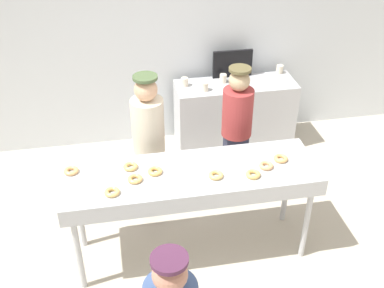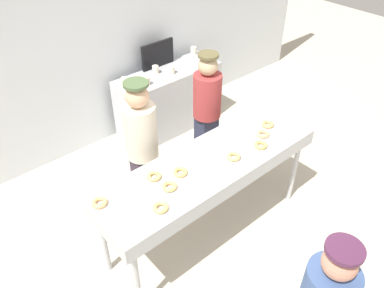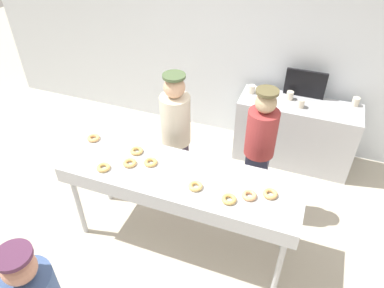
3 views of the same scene
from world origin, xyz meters
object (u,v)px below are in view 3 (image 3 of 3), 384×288
(glazed_donut_0, at_px, (137,151))
(glazed_donut_5, at_px, (103,167))
(worker_baker, at_px, (176,133))
(prep_counter, at_px, (294,133))
(glazed_donut_2, at_px, (93,138))
(paper_cup_1, at_px, (301,103))
(fryer_conveyor, at_px, (180,181))
(glazed_donut_6, at_px, (195,186))
(worker_assistant, at_px, (259,150))
(glazed_donut_3, at_px, (270,194))
(paper_cup_3, at_px, (290,95))
(glazed_donut_4, at_px, (151,162))
(glazed_donut_1, at_px, (130,163))
(menu_display, at_px, (305,84))
(paper_cup_0, at_px, (356,102))
(paper_cup_2, at_px, (266,98))
(glazed_donut_7, at_px, (229,199))
(paper_cup_4, at_px, (252,89))
(glazed_donut_8, at_px, (249,195))

(glazed_donut_0, xyz_separation_m, glazed_donut_5, (-0.18, -0.34, 0.00))
(worker_baker, bearing_deg, prep_counter, -136.75)
(glazed_donut_2, relative_size, paper_cup_1, 1.22)
(fryer_conveyor, xyz_separation_m, glazed_donut_6, (0.20, -0.12, 0.11))
(worker_assistant, bearing_deg, prep_counter, -114.71)
(glazed_donut_3, relative_size, paper_cup_3, 1.22)
(prep_counter, bearing_deg, paper_cup_1, -86.73)
(glazed_donut_4, distance_m, paper_cup_3, 2.17)
(fryer_conveyor, height_order, worker_baker, worker_baker)
(glazed_donut_1, xyz_separation_m, glazed_donut_5, (-0.21, -0.15, 0.00))
(glazed_donut_4, distance_m, menu_display, 2.38)
(paper_cup_3, xyz_separation_m, menu_display, (0.15, 0.15, 0.13))
(glazed_donut_1, relative_size, menu_display, 0.26)
(glazed_donut_4, relative_size, menu_display, 0.26)
(glazed_donut_2, height_order, menu_display, menu_display)
(glazed_donut_5, bearing_deg, glazed_donut_2, 133.17)
(glazed_donut_6, height_order, paper_cup_0, glazed_donut_6)
(glazed_donut_2, xyz_separation_m, paper_cup_2, (1.57, 1.54, -0.04))
(glazed_donut_3, height_order, paper_cup_1, glazed_donut_3)
(glazed_donut_5, height_order, glazed_donut_6, same)
(glazed_donut_7, distance_m, paper_cup_1, 1.97)
(fryer_conveyor, xyz_separation_m, paper_cup_4, (0.26, 1.90, 0.07))
(worker_assistant, bearing_deg, paper_cup_2, -92.10)
(paper_cup_0, bearing_deg, menu_display, 179.07)
(worker_assistant, relative_size, menu_display, 3.20)
(fryer_conveyor, height_order, glazed_donut_5, glazed_donut_5)
(worker_baker, height_order, paper_cup_1, worker_baker)
(glazed_donut_3, bearing_deg, glazed_donut_7, -149.64)
(glazed_donut_5, height_order, paper_cup_2, glazed_donut_5)
(glazed_donut_5, distance_m, glazed_donut_8, 1.43)
(paper_cup_1, relative_size, paper_cup_4, 1.00)
(glazed_donut_5, distance_m, paper_cup_3, 2.58)
(worker_assistant, relative_size, paper_cup_1, 15.07)
(glazed_donut_6, bearing_deg, paper_cup_0, 57.81)
(glazed_donut_2, distance_m, prep_counter, 2.65)
(glazed_donut_2, relative_size, glazed_donut_4, 1.00)
(glazed_donut_3, bearing_deg, glazed_donut_1, -177.25)
(worker_baker, height_order, paper_cup_3, worker_baker)
(glazed_donut_7, relative_size, paper_cup_3, 1.22)
(glazed_donut_4, relative_size, prep_counter, 0.09)
(glazed_donut_4, bearing_deg, worker_baker, 89.30)
(glazed_donut_2, bearing_deg, worker_assistant, 17.43)
(worker_baker, distance_m, worker_assistant, 0.95)
(glazed_donut_3, bearing_deg, paper_cup_1, 88.06)
(glazed_donut_4, relative_size, glazed_donut_6, 1.00)
(glazed_donut_4, relative_size, paper_cup_2, 1.22)
(glazed_donut_1, bearing_deg, glazed_donut_8, -0.87)
(glazed_donut_8, bearing_deg, worker_baker, 144.19)
(glazed_donut_7, height_order, worker_baker, worker_baker)
(glazed_donut_0, xyz_separation_m, glazed_donut_7, (1.08, -0.32, 0.00))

